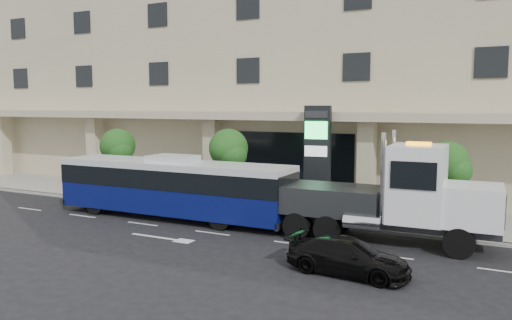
{
  "coord_description": "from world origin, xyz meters",
  "views": [
    {
      "loc": [
        11.65,
        -20.61,
        5.82
      ],
      "look_at": [
        0.51,
        2.0,
        3.05
      ],
      "focal_mm": 35.0,
      "sensor_mm": 36.0,
      "label": 1
    }
  ],
  "objects_px": {
    "tow_truck": "(394,198)",
    "black_sedan": "(348,256)",
    "city_bus": "(173,186)",
    "signage_pylon": "(317,157)"
  },
  "relations": [
    {
      "from": "tow_truck",
      "to": "signage_pylon",
      "type": "relative_size",
      "value": 1.84
    },
    {
      "from": "city_bus",
      "to": "tow_truck",
      "type": "distance_m",
      "value": 11.13
    },
    {
      "from": "tow_truck",
      "to": "black_sedan",
      "type": "relative_size",
      "value": 2.42
    },
    {
      "from": "city_bus",
      "to": "tow_truck",
      "type": "relative_size",
      "value": 1.24
    },
    {
      "from": "black_sedan",
      "to": "signage_pylon",
      "type": "relative_size",
      "value": 0.76
    },
    {
      "from": "city_bus",
      "to": "signage_pylon",
      "type": "distance_m",
      "value": 7.89
    },
    {
      "from": "tow_truck",
      "to": "signage_pylon",
      "type": "xyz_separation_m",
      "value": [
        -5.0,
        4.57,
        1.08
      ]
    },
    {
      "from": "tow_truck",
      "to": "black_sedan",
      "type": "xyz_separation_m",
      "value": [
        -0.63,
        -4.63,
        -1.33
      ]
    },
    {
      "from": "black_sedan",
      "to": "signage_pylon",
      "type": "distance_m",
      "value": 10.47
    },
    {
      "from": "city_bus",
      "to": "signage_pylon",
      "type": "xyz_separation_m",
      "value": [
        6.12,
        4.78,
        1.36
      ]
    }
  ]
}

